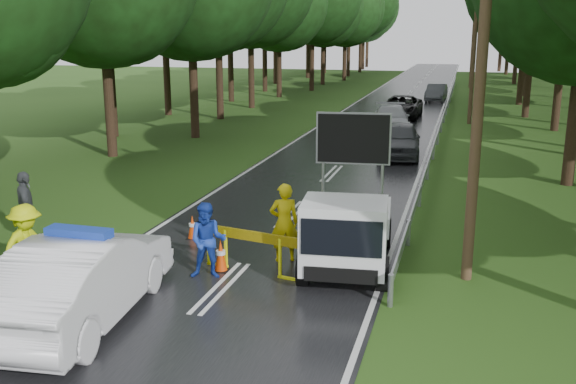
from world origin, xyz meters
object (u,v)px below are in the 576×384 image
(work_truck, at_px, (348,229))
(officer, at_px, (284,223))
(barrier, at_px, (252,242))
(queue_car_third, at_px, (401,107))
(civilian, at_px, (208,241))
(queue_car_second, at_px, (391,119))
(police_sedan, at_px, (83,279))
(queue_car_fourth, at_px, (436,93))
(queue_car_first, at_px, (399,140))

(work_truck, distance_m, officer, 1.57)
(barrier, relative_size, queue_car_third, 0.48)
(officer, xyz_separation_m, queue_car_third, (0.06, 27.53, -0.27))
(civilian, bearing_deg, barrier, 15.19)
(civilian, distance_m, queue_car_third, 29.06)
(civilian, xyz_separation_m, queue_car_second, (1.46, 23.03, -0.16))
(police_sedan, xyz_separation_m, barrier, (2.36, 3.23, -0.08))
(queue_car_fourth, bearing_deg, police_sedan, -92.80)
(police_sedan, distance_m, officer, 5.10)
(queue_car_second, height_order, queue_car_fourth, queue_car_second)
(queue_car_third, xyz_separation_m, queue_car_fourth, (1.67, 11.15, -0.04))
(queue_car_fourth, bearing_deg, civilian, -91.13)
(queue_car_third, bearing_deg, queue_car_second, -88.34)
(queue_car_second, relative_size, queue_car_third, 0.97)
(police_sedan, relative_size, work_truck, 1.17)
(queue_car_second, bearing_deg, civilian, -101.04)
(officer, height_order, queue_car_fourth, officer)
(work_truck, xyz_separation_m, queue_car_third, (-1.51, 27.56, -0.24))
(work_truck, relative_size, queue_car_first, 1.02)
(queue_car_second, distance_m, queue_car_third, 6.00)
(queue_car_third, distance_m, queue_car_fourth, 11.27)
(police_sedan, distance_m, queue_car_third, 31.89)
(work_truck, xyz_separation_m, queue_car_fourth, (0.15, 38.71, -0.28))
(work_truck, height_order, barrier, work_truck)
(work_truck, height_order, queue_car_first, work_truck)
(work_truck, bearing_deg, queue_car_fourth, 83.99)
(officer, relative_size, queue_car_third, 0.38)
(barrier, bearing_deg, police_sedan, -114.88)
(civilian, distance_m, queue_car_fourth, 40.29)
(officer, distance_m, queue_car_fourth, 38.71)
(police_sedan, distance_m, queue_car_second, 25.92)
(officer, distance_m, queue_car_third, 27.53)
(barrier, distance_m, officer, 1.13)
(work_truck, xyz_separation_m, queue_car_second, (-1.49, 21.56, -0.23))
(civilian, relative_size, queue_car_second, 0.36)
(barrier, height_order, queue_car_fourth, queue_car_fourth)
(barrier, bearing_deg, queue_car_second, 99.89)
(police_sedan, distance_m, barrier, 4.00)
(officer, bearing_deg, queue_car_third, -113.55)
(police_sedan, relative_size, queue_car_fourth, 1.32)
(queue_car_fourth, bearing_deg, queue_car_first, -87.72)
(queue_car_second, distance_m, queue_car_fourth, 17.22)
(barrier, xyz_separation_m, queue_car_fourth, (2.21, 39.67, -0.11))
(civilian, height_order, queue_car_first, civilian)
(civilian, xyz_separation_m, queue_car_first, (2.67, 15.84, -0.12))
(police_sedan, bearing_deg, queue_car_third, -101.32)
(queue_car_first, height_order, queue_car_fourth, queue_car_first)
(police_sedan, distance_m, queue_car_fourth, 43.14)
(work_truck, distance_m, civilian, 3.29)
(police_sedan, height_order, queue_car_second, police_sedan)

